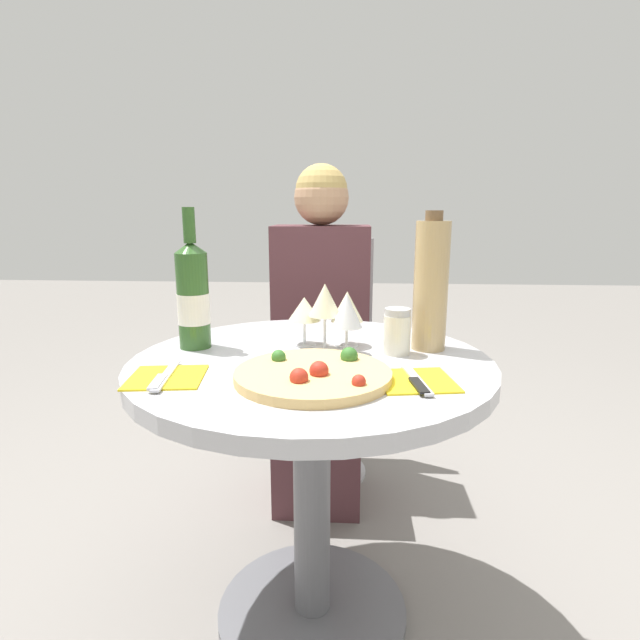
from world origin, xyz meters
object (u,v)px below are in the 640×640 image
dining_table (312,427)px  tall_carafe (431,285)px  pizza_large (313,374)px  seated_diner (320,347)px  chair_behind_diner (322,360)px  wine_bottle (193,296)px

dining_table → tall_carafe: bearing=19.4°
pizza_large → seated_diner: bearing=92.6°
chair_behind_diner → tall_carafe: size_ratio=2.75×
pizza_large → tall_carafe: 0.40m
tall_carafe → dining_table: bearing=-160.6°
seated_diner → pizza_large: 0.82m
seated_diner → tall_carafe: bearing=119.0°
chair_behind_diner → tall_carafe: (0.30, -0.70, 0.41)m
pizza_large → wine_bottle: (-0.32, 0.23, 0.12)m
seated_diner → pizza_large: seated_diner is taller
wine_bottle → tall_carafe: wine_bottle is taller
dining_table → chair_behind_diner: bearing=91.4°
dining_table → tall_carafe: 0.45m
seated_diner → pizza_large: (0.04, -0.80, 0.17)m
wine_bottle → tall_carafe: 0.59m
seated_diner → wine_bottle: size_ratio=3.48×
dining_table → tall_carafe: size_ratio=2.49×
dining_table → tall_carafe: (0.29, 0.10, 0.34)m
chair_behind_diner → pizza_large: chair_behind_diner is taller
dining_table → pizza_large: bearing=-83.8°
chair_behind_diner → pizza_large: size_ratio=2.88×
dining_table → wine_bottle: (-0.30, 0.08, 0.31)m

